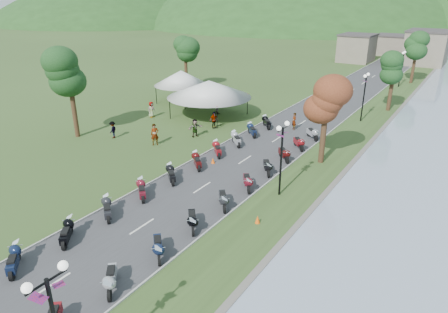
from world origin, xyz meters
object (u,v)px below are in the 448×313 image
Objects in this scene: vendor_tent_main at (209,99)px; pedestrian_c at (114,138)px; pedestrian_b at (218,113)px; pedestrian_a at (155,145)px.

vendor_tent_main reaches higher than pedestrian_c.
pedestrian_c is at bearing 97.52° from pedestrian_b.
pedestrian_a is 11.48m from pedestrian_b.
pedestrian_a is at bearing 77.39° from pedestrian_c.
pedestrian_b reaches higher than pedestrian_c.
pedestrian_a is at bearing 118.94° from pedestrian_b.
vendor_tent_main is at bearing 139.96° from pedestrian_c.
pedestrian_c is (-4.60, -0.73, 0.00)m from pedestrian_a.
vendor_tent_main is 3.12× the size of pedestrian_a.
pedestrian_a is at bearing -84.20° from vendor_tent_main.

